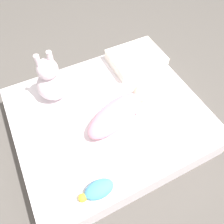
{
  "coord_description": "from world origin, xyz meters",
  "views": [
    {
      "loc": [
        0.36,
        0.76,
        1.43
      ],
      "look_at": [
        -0.0,
        0.04,
        0.27
      ],
      "focal_mm": 35.0,
      "sensor_mm": 36.0,
      "label": 1
    }
  ],
  "objects_px": {
    "swaddled_baby": "(119,112)",
    "pillow": "(136,59)",
    "bunny_plush": "(51,81)",
    "turtle_plush": "(98,190)"
  },
  "relations": [
    {
      "from": "bunny_plush",
      "to": "turtle_plush",
      "type": "bearing_deg",
      "value": 89.32
    },
    {
      "from": "swaddled_baby",
      "to": "bunny_plush",
      "type": "distance_m",
      "value": 0.49
    },
    {
      "from": "bunny_plush",
      "to": "turtle_plush",
      "type": "relative_size",
      "value": 1.88
    },
    {
      "from": "swaddled_baby",
      "to": "pillow",
      "type": "xyz_separation_m",
      "value": [
        -0.36,
        -0.4,
        -0.02
      ]
    },
    {
      "from": "swaddled_baby",
      "to": "turtle_plush",
      "type": "bearing_deg",
      "value": -149.97
    },
    {
      "from": "pillow",
      "to": "bunny_plush",
      "type": "distance_m",
      "value": 0.68
    },
    {
      "from": "pillow",
      "to": "turtle_plush",
      "type": "height_order",
      "value": "pillow"
    },
    {
      "from": "swaddled_baby",
      "to": "bunny_plush",
      "type": "relative_size",
      "value": 1.44
    },
    {
      "from": "swaddled_baby",
      "to": "turtle_plush",
      "type": "distance_m",
      "value": 0.49
    },
    {
      "from": "swaddled_baby",
      "to": "bunny_plush",
      "type": "xyz_separation_m",
      "value": [
        0.31,
        -0.37,
        0.08
      ]
    }
  ]
}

